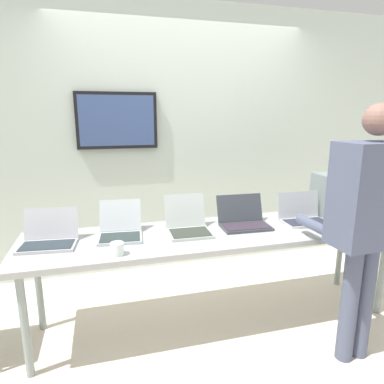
% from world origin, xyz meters
% --- Properties ---
extents(ground, '(8.00, 8.00, 0.04)m').
position_xyz_m(ground, '(0.00, 0.00, -0.02)').
color(ground, beige).
extents(back_wall, '(8.00, 0.11, 2.69)m').
position_xyz_m(back_wall, '(-0.01, 1.13, 1.35)').
color(back_wall, silver).
rests_on(back_wall, ground).
extents(workbench, '(2.86, 0.70, 0.76)m').
position_xyz_m(workbench, '(0.00, 0.00, 0.70)').
color(workbench, '#A5A7A5').
rests_on(workbench, ground).
extents(equipment_box, '(0.41, 0.30, 0.36)m').
position_xyz_m(equipment_box, '(1.17, 0.14, 0.94)').
color(equipment_box, slate).
rests_on(equipment_box, workbench).
extents(laptop_station_0, '(0.39, 0.33, 0.23)m').
position_xyz_m(laptop_station_0, '(-1.19, 0.05, 0.81)').
color(laptop_station_0, '#B2B2BA').
rests_on(laptop_station_0, workbench).
extents(laptop_station_1, '(0.33, 0.38, 0.23)m').
position_xyz_m(laptop_station_1, '(-0.72, 0.09, 0.81)').
color(laptop_station_1, '#ACB3B7').
rests_on(laptop_station_1, workbench).
extents(laptop_station_2, '(0.32, 0.36, 0.26)m').
position_xyz_m(laptop_station_2, '(-0.22, 0.05, 0.82)').
color(laptop_station_2, '#AFB7B4').
rests_on(laptop_station_2, workbench).
extents(laptop_station_3, '(0.39, 0.32, 0.23)m').
position_xyz_m(laptop_station_3, '(0.24, 0.06, 0.81)').
color(laptop_station_3, '#363A41').
rests_on(laptop_station_3, workbench).
extents(laptop_station_4, '(0.37, 0.27, 0.24)m').
position_xyz_m(laptop_station_4, '(0.74, 0.03, 0.81)').
color(laptop_station_4, '#AFB3B7').
rests_on(laptop_station_4, workbench).
extents(person, '(0.45, 0.60, 1.68)m').
position_xyz_m(person, '(0.76, -0.62, 1.02)').
color(person, '#4D556D').
rests_on(person, ground).
extents(coffee_mug, '(0.08, 0.08, 0.08)m').
position_xyz_m(coffee_mug, '(-0.76, -0.25, 0.80)').
color(coffee_mug, white).
rests_on(coffee_mug, workbench).
extents(paper_sheet, '(0.28, 0.34, 0.00)m').
position_xyz_m(paper_sheet, '(0.50, -0.17, 0.76)').
color(paper_sheet, white).
rests_on(paper_sheet, workbench).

